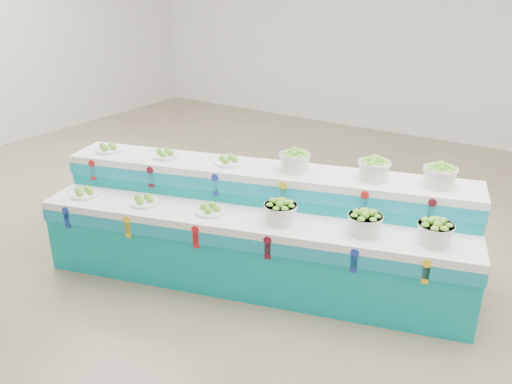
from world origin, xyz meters
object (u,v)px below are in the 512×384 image
at_px(display_stand, 256,227).
at_px(plate_upper_mid, 165,153).
at_px(basket_lower_left, 281,211).
at_px(basket_upper_right, 440,175).

xyz_separation_m(display_stand, plate_upper_mid, (-1.05, -0.05, 0.56)).
bearing_deg(basket_lower_left, basket_upper_right, 37.34).
distance_m(basket_lower_left, basket_upper_right, 1.39).
relative_size(basket_lower_left, basket_upper_right, 1.00).
xyz_separation_m(basket_lower_left, basket_upper_right, (1.08, 0.82, 0.30)).
height_order(display_stand, basket_upper_right, basket_upper_right).
xyz_separation_m(display_stand, basket_upper_right, (1.43, 0.67, 0.61)).
distance_m(display_stand, basket_upper_right, 1.70).
relative_size(display_stand, plate_upper_mid, 14.78).
relative_size(display_stand, basket_upper_right, 13.76).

